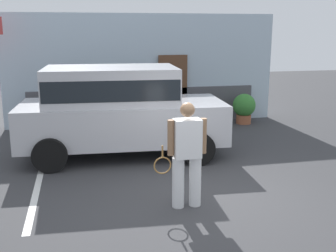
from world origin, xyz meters
The scene contains 6 objects.
ground_plane centered at (0.00, 0.00, 0.00)m, with size 40.00×40.00×0.00m, color #38383A.
parking_stripe_0 centered at (-2.82, 1.50, 0.00)m, with size 0.12×4.40×0.01m, color silver.
house_frontage centered at (0.01, 6.21, 1.56)m, with size 8.28×0.40×3.33m.
parked_suv centered at (-1.12, 2.90, 1.15)m, with size 4.71×2.40×2.05m.
tennis_player_man centered at (-0.32, -0.18, 0.90)m, with size 0.91×0.28×1.75m.
potted_plant_by_porch centered at (3.00, 5.39, 0.52)m, with size 0.71×0.71×0.93m.
Camera 1 is at (-1.99, -6.36, 2.88)m, focal length 44.13 mm.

